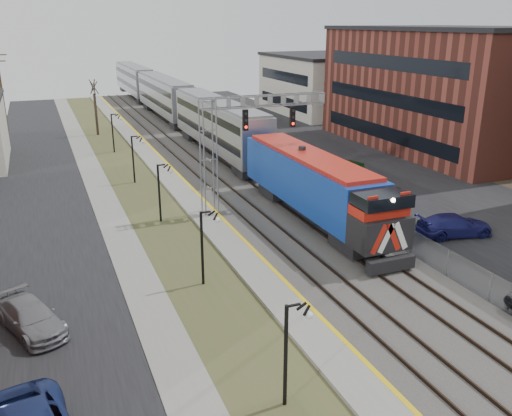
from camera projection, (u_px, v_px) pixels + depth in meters
street_west at (40, 204)px, 40.18m from camera, size 7.00×120.00×0.04m
sidewalk at (103, 197)px, 41.76m from camera, size 2.00×120.00×0.08m
grass_median at (142, 193)px, 42.83m from camera, size 4.00×120.00×0.06m
platform at (179, 187)px, 43.85m from camera, size 2.00×120.00×0.24m
ballast_bed at (237, 181)px, 45.63m from camera, size 8.00×120.00×0.20m
parking_lot at (359, 169)px, 49.89m from camera, size 16.00×120.00×0.04m
platform_edge at (189, 185)px, 44.12m from camera, size 0.24×120.00×0.01m
track_near at (214, 182)px, 44.86m from camera, size 1.58×120.00×0.15m
track_far at (253, 177)px, 46.10m from camera, size 1.58×120.00×0.15m
train at (180, 106)px, 66.85m from camera, size 3.00×85.85×5.33m
signal_gantry at (232, 135)px, 36.71m from camera, size 9.00×1.07×8.15m
lampposts at (201, 247)px, 27.53m from camera, size 0.14×62.14×4.00m
fence at (282, 168)px, 46.88m from camera, size 0.04×120.00×1.60m
bare_trees at (19, 159)px, 42.33m from camera, size 12.30×42.30×5.95m
car_lot_d at (454, 226)px, 34.04m from camera, size 5.06×2.78×1.39m
car_lot_e at (348, 180)px, 43.70m from camera, size 4.75×2.56×1.54m
car_lot_f at (343, 167)px, 47.77m from camera, size 4.52×2.69×1.41m
car_street_b at (31, 318)px, 23.56m from camera, size 3.34×4.82×1.29m
car_lot_g at (264, 137)px, 59.66m from camera, size 4.66×1.81×1.51m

